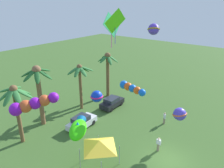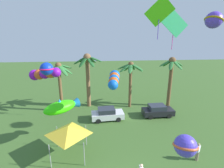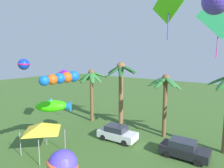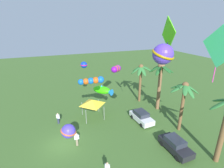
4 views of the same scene
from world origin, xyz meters
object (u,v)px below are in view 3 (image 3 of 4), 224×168
at_px(palm_tree_3, 165,89).
at_px(kite_ball_4, 24,64).
at_px(kite_tube_7, 62,78).
at_px(kite_fish_1, 53,106).
at_px(palm_tree_1, 92,82).
at_px(kite_tube_5, 62,76).
at_px(parked_car_0, 117,133).
at_px(kite_ball_0, 216,1).
at_px(kite_diamond_2, 219,18).
at_px(kite_ball_6, 63,164).
at_px(festival_tent, 42,127).
at_px(parked_car_1, 184,149).
at_px(kite_diamond_3, 169,4).
at_px(palm_tree_0, 121,80).

height_order(palm_tree_3, kite_ball_4, kite_ball_4).
bearing_deg(kite_ball_4, kite_tube_7, -1.56).
xyz_separation_m(kite_fish_1, kite_tube_7, (4.43, -2.69, 3.17)).
bearing_deg(kite_tube_7, palm_tree_1, 121.26).
bearing_deg(kite_tube_5, palm_tree_3, 24.95).
distance_m(palm_tree_3, parked_car_0, 6.57).
height_order(kite_ball_4, kite_tube_5, kite_ball_4).
bearing_deg(palm_tree_3, kite_fish_1, -135.07).
distance_m(kite_ball_0, kite_tube_5, 16.58).
height_order(kite_tube_5, kite_tube_7, kite_tube_7).
bearing_deg(kite_fish_1, palm_tree_3, 44.93).
distance_m(kite_diamond_2, kite_ball_6, 14.97).
relative_size(festival_tent, kite_ball_6, 1.56).
bearing_deg(kite_ball_6, palm_tree_1, 126.58).
height_order(parked_car_1, kite_ball_4, kite_ball_4).
bearing_deg(kite_diamond_2, kite_diamond_3, -135.79).
bearing_deg(kite_diamond_3, kite_tube_7, -131.43).
xyz_separation_m(palm_tree_3, kite_fish_1, (-7.81, -7.79, -1.26)).
bearing_deg(kite_diamond_3, kite_tube_5, -179.84).
relative_size(festival_tent, kite_diamond_2, 0.60).
height_order(palm_tree_3, parked_car_0, palm_tree_3).
height_order(parked_car_1, kite_ball_6, kite_ball_6).
bearing_deg(parked_car_1, palm_tree_1, 167.51).
distance_m(kite_ball_0, kite_ball_6, 10.87).
relative_size(kite_ball_4, kite_ball_6, 0.57).
bearing_deg(kite_tube_5, festival_tent, -58.32).
bearing_deg(kite_ball_4, palm_tree_3, 52.17).
height_order(parked_car_0, kite_ball_6, kite_ball_6).
height_order(palm_tree_1, kite_diamond_2, kite_diamond_2).
height_order(kite_ball_4, kite_ball_6, kite_ball_4).
relative_size(parked_car_1, kite_tube_7, 1.33).
height_order(palm_tree_3, kite_tube_7, kite_tube_7).
distance_m(palm_tree_0, parked_car_1, 10.88).
bearing_deg(parked_car_1, kite_diamond_2, 39.82).
distance_m(palm_tree_0, kite_diamond_2, 12.35).
bearing_deg(festival_tent, kite_ball_6, -29.61).
bearing_deg(palm_tree_0, kite_ball_0, -37.67).
xyz_separation_m(parked_car_0, kite_ball_6, (4.02, -10.39, 2.90)).
height_order(kite_ball_6, kite_tube_7, kite_tube_7).
distance_m(parked_car_0, kite_tube_5, 8.64).
distance_m(kite_fish_1, kite_diamond_2, 15.80).
relative_size(parked_car_0, parked_car_1, 1.02).
height_order(palm_tree_1, kite_diamond_3, kite_diamond_3).
height_order(palm_tree_3, kite_ball_0, kite_ball_0).
xyz_separation_m(kite_ball_0, kite_ball_6, (-4.82, -6.11, -7.59)).
xyz_separation_m(parked_car_1, kite_ball_4, (-11.06, -7.15, 7.01)).
relative_size(palm_tree_1, festival_tent, 2.34).
bearing_deg(palm_tree_0, kite_ball_4, -100.93).
xyz_separation_m(festival_tent, kite_ball_0, (12.43, 1.78, 8.77)).
bearing_deg(kite_ball_4, kite_ball_0, 10.59).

